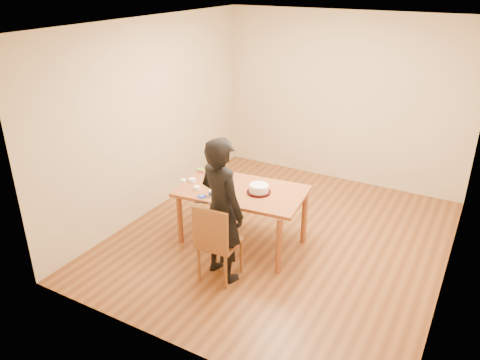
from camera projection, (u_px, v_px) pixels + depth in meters
The scene contains 16 objects.
room_shell at pixel (296, 133), 5.89m from camera, with size 4.00×4.50×2.70m.
dining_table at pixel (242, 191), 5.79m from camera, with size 1.55×0.92×0.04m, color brown.
dining_chair at pixel (220, 243), 5.23m from camera, with size 0.41×0.41×0.04m, color brown.
cake_plate at pixel (259, 192), 5.70m from camera, with size 0.29×0.29×0.02m, color red.
cake at pixel (259, 188), 5.68m from camera, with size 0.24×0.24×0.08m, color white.
frosting_dome at pixel (259, 185), 5.65m from camera, with size 0.24×0.24×0.03m, color white.
frosting_tub at pixel (212, 193), 5.61m from camera, with size 0.09×0.09×0.08m, color white.
frosting_lid at pixel (202, 196), 5.60m from camera, with size 0.11×0.11×0.01m, color navy.
frosting_dollop at pixel (202, 195), 5.60m from camera, with size 0.04×0.04×0.02m, color white.
ramekin_green at pixel (197, 188), 5.79m from camera, with size 0.08×0.08×0.04m, color white.
ramekin_yellow at pixel (192, 180), 5.99m from camera, with size 0.09×0.09×0.04m, color white.
ramekin_multi at pixel (183, 181), 5.99m from camera, with size 0.07×0.07×0.04m, color white.
candy_box_pink at pixel (202, 171), 6.28m from camera, with size 0.12×0.06×0.02m, color #C72F74.
candy_box_green at pixel (201, 170), 6.28m from camera, with size 0.12×0.06×0.02m, color green.
spatula at pixel (201, 202), 5.46m from camera, with size 0.17×0.02×0.01m, color black.
person at pixel (221, 210), 5.10m from camera, with size 0.61×0.40×1.68m, color black.
Camera 1 is at (2.13, -4.90, 3.25)m, focal length 35.00 mm.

